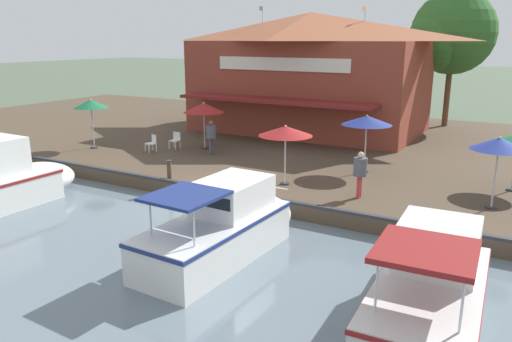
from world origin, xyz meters
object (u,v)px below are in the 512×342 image
Objects in this scene: patio_umbrella_far_corner at (499,144)px; patio_umbrella_near_quay_edge at (367,120)px; motorboat_fourth_along at (433,279)px; mooring_post at (169,170)px; cafe_chair_under_first_umbrella at (152,142)px; person_mid_patio at (360,169)px; motorboat_mid_row at (227,225)px; tree_downstream_bank at (299,63)px; patio_umbrella_mid_patio_right at (286,131)px; cafe_chair_far_corner_seat at (175,139)px; patio_umbrella_mid_patio_left at (91,104)px; tree_upstream_bank at (449,35)px; person_near_entrance at (211,134)px; patio_umbrella_by_entrance at (204,108)px; waterfront_restaurant at (309,72)px.

patio_umbrella_far_corner is 1.00× the size of patio_umbrella_near_quay_edge.
motorboat_fourth_along is 11.62m from mooring_post.
cafe_chair_under_first_umbrella is 0.51× the size of person_mid_patio.
motorboat_mid_row is 1.07× the size of tree_downstream_bank.
patio_umbrella_mid_patio_right is 0.39× the size of motorboat_mid_row.
tree_downstream_bank is at bearing -159.77° from motorboat_mid_row.
patio_umbrella_far_corner is 2.88× the size of cafe_chair_far_corner_seat.
patio_umbrella_mid_patio_left is 21.65m from tree_upstream_bank.
motorboat_mid_row is (6.51, 12.41, -1.99)m from patio_umbrella_mid_patio_left.
tree_upstream_bank reaches higher than person_near_entrance.
person_near_entrance is at bearing 107.97° from cafe_chair_under_first_umbrella.
patio_umbrella_far_corner is (-0.86, 7.27, 0.10)m from patio_umbrella_mid_patio_right.
patio_umbrella_by_entrance is (-3.73, -6.45, 0.02)m from patio_umbrella_mid_patio_right.
patio_umbrella_near_quay_edge is 2.89× the size of cafe_chair_far_corner_seat.
patio_umbrella_far_corner is 0.29× the size of tree_upstream_bank.
patio_umbrella_mid_patio_right is 5.80m from motorboat_mid_row.
person_mid_patio is (11.66, 7.15, -2.50)m from waterfront_restaurant.
waterfront_restaurant is 5.69× the size of patio_umbrella_by_entrance.
motorboat_fourth_along reaches higher than cafe_chair_under_first_umbrella.
cafe_chair_under_first_umbrella is at bearing -82.22° from patio_umbrella_near_quay_edge.
patio_umbrella_far_corner reaches higher than person_near_entrance.
patio_umbrella_mid_patio_left is 11.59m from patio_umbrella_mid_patio_right.
motorboat_fourth_along reaches higher than cafe_chair_far_corner_seat.
tree_downstream_bank is (-15.22, 0.90, 3.27)m from cafe_chair_under_first_umbrella.
tree_downstream_bank is at bearing -145.30° from patio_umbrella_near_quay_edge.
cafe_chair_far_corner_seat is at bearing 154.69° from cafe_chair_under_first_umbrella.
patio_umbrella_near_quay_edge is 10.69m from cafe_chair_under_first_umbrella.
tree_downstream_bank is at bearing 176.62° from cafe_chair_under_first_umbrella.
tree_downstream_bank is (-5.64, -3.34, 0.19)m from waterfront_restaurant.
patio_umbrella_by_entrance reaches higher than patio_umbrella_mid_patio_right.
patio_umbrella_mid_patio_right is at bearing -170.96° from motorboat_mid_row.
tree_upstream_bank is (-16.03, -4.45, 3.50)m from patio_umbrella_far_corner.
patio_umbrella_far_corner is 0.44× the size of tree_downstream_bank.
motorboat_mid_row is (5.44, 0.87, -1.81)m from patio_umbrella_mid_patio_right.
patio_umbrella_near_quay_edge reaches higher than patio_umbrella_far_corner.
patio_umbrella_by_entrance is 1.44× the size of person_near_entrance.
cafe_chair_far_corner_seat reaches higher than mooring_post.
tree_upstream_bank is (-15.02, 11.16, 5.22)m from cafe_chair_under_first_umbrella.
mooring_post is at bearing -20.87° from tree_upstream_bank.
patio_umbrella_mid_patio_left is at bearing -117.68° from motorboat_mid_row.
patio_umbrella_mid_patio_right is 7.33m from patio_umbrella_far_corner.
waterfront_restaurant is at bearing 156.16° from cafe_chair_under_first_umbrella.
motorboat_mid_row is 7.40× the size of mooring_post.
tree_upstream_bank is at bearing 142.56° from cafe_chair_far_corner_seat.
patio_umbrella_mid_patio_left is 1.04× the size of patio_umbrella_far_corner.
motorboat_mid_row is (7.31, 9.20, -0.19)m from cafe_chair_under_first_umbrella.
person_mid_patio is 20.41m from tree_downstream_bank.
patio_umbrella_mid_patio_left is 1.04× the size of patio_umbrella_near_quay_edge.
cafe_chair_far_corner_seat is at bearing -37.44° from tree_upstream_bank.
patio_umbrella_mid_patio_left is at bearing -80.71° from patio_umbrella_near_quay_edge.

